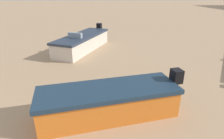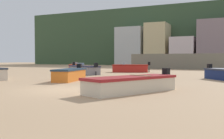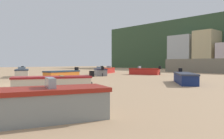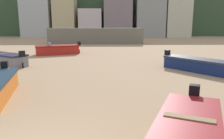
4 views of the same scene
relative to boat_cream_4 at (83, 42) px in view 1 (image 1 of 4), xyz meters
name	(u,v)px [view 1 (image 1 of 4)]	position (x,y,z in m)	size (l,w,h in m)	color
boat_cream_4	(83,42)	(0.00, 0.00, 0.00)	(4.88, 3.07, 1.22)	beige
boat_orange_7	(109,101)	(6.57, 1.41, -0.03)	(2.04, 4.15, 1.17)	orange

